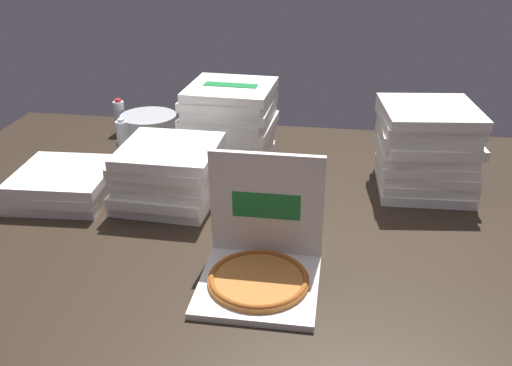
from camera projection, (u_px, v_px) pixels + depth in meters
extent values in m
cube|color=#2D2319|center=(243.00, 225.00, 2.40)|extent=(3.20, 2.40, 0.02)
cube|color=white|center=(258.00, 285.00, 1.98)|extent=(0.41, 0.41, 0.02)
cylinder|color=#B77033|center=(258.00, 280.00, 1.97)|extent=(0.35, 0.35, 0.02)
torus|color=#9C501E|center=(258.00, 278.00, 1.97)|extent=(0.34, 0.34, 0.02)
cube|color=white|center=(267.00, 204.00, 2.06)|extent=(0.41, 0.05, 0.41)
cube|color=#197A38|center=(266.00, 206.00, 2.05)|extent=(0.25, 0.01, 0.10)
cube|color=white|center=(232.00, 157.00, 2.98)|extent=(0.42, 0.42, 0.04)
cube|color=#197A38|center=(232.00, 153.00, 2.97)|extent=(0.27, 0.08, 0.00)
cube|color=white|center=(229.00, 149.00, 2.96)|extent=(0.42, 0.42, 0.04)
cube|color=#197A38|center=(229.00, 145.00, 2.95)|extent=(0.27, 0.08, 0.00)
cube|color=white|center=(231.00, 140.00, 2.95)|extent=(0.41, 0.41, 0.04)
cube|color=#197A38|center=(231.00, 136.00, 2.94)|extent=(0.27, 0.07, 0.00)
cube|color=white|center=(231.00, 133.00, 2.92)|extent=(0.43, 0.43, 0.04)
cube|color=#197A38|center=(231.00, 129.00, 2.91)|extent=(0.27, 0.08, 0.00)
cube|color=white|center=(232.00, 125.00, 2.90)|extent=(0.43, 0.43, 0.04)
cube|color=#197A38|center=(232.00, 120.00, 2.89)|extent=(0.27, 0.09, 0.00)
cube|color=white|center=(228.00, 116.00, 2.88)|extent=(0.44, 0.44, 0.04)
cube|color=white|center=(231.00, 107.00, 2.87)|extent=(0.42, 0.42, 0.04)
cube|color=white|center=(229.00, 99.00, 2.85)|extent=(0.44, 0.44, 0.04)
cube|color=#197A38|center=(229.00, 94.00, 2.84)|extent=(0.27, 0.09, 0.00)
cube|color=white|center=(231.00, 90.00, 2.83)|extent=(0.43, 0.43, 0.04)
cube|color=#197A38|center=(231.00, 85.00, 2.82)|extent=(0.27, 0.09, 0.00)
cube|color=white|center=(422.00, 184.00, 2.69)|extent=(0.43, 0.43, 0.04)
cube|color=white|center=(424.00, 175.00, 2.67)|extent=(0.43, 0.43, 0.04)
cube|color=white|center=(426.00, 166.00, 2.65)|extent=(0.42, 0.42, 0.04)
cube|color=white|center=(423.00, 157.00, 2.64)|extent=(0.44, 0.44, 0.04)
cube|color=#197A38|center=(424.00, 152.00, 2.63)|extent=(0.27, 0.09, 0.00)
cube|color=white|center=(424.00, 147.00, 2.62)|extent=(0.43, 0.43, 0.04)
cube|color=white|center=(429.00, 139.00, 2.59)|extent=(0.45, 0.45, 0.04)
cube|color=white|center=(427.00, 129.00, 2.58)|extent=(0.42, 0.42, 0.04)
cube|color=white|center=(428.00, 120.00, 2.56)|extent=(0.45, 0.45, 0.04)
cube|color=#197A38|center=(428.00, 115.00, 2.55)|extent=(0.27, 0.10, 0.00)
cube|color=white|center=(430.00, 111.00, 2.53)|extent=(0.46, 0.46, 0.04)
cube|color=white|center=(65.00, 192.00, 2.61)|extent=(0.44, 0.44, 0.04)
cube|color=white|center=(63.00, 184.00, 2.58)|extent=(0.42, 0.42, 0.04)
cube|color=#197A38|center=(63.00, 179.00, 2.57)|extent=(0.27, 0.08, 0.00)
cube|color=white|center=(63.00, 175.00, 2.56)|extent=(0.43, 0.43, 0.04)
cube|color=white|center=(169.00, 196.00, 2.58)|extent=(0.43, 0.43, 0.04)
cube|color=white|center=(168.00, 188.00, 2.55)|extent=(0.43, 0.43, 0.04)
cube|color=#197A38|center=(167.00, 183.00, 2.54)|extent=(0.27, 0.09, 0.00)
cube|color=white|center=(173.00, 177.00, 2.54)|extent=(0.44, 0.44, 0.04)
cube|color=#197A38|center=(172.00, 173.00, 2.53)|extent=(0.27, 0.10, 0.00)
cube|color=white|center=(169.00, 168.00, 2.52)|extent=(0.41, 0.41, 0.04)
cube|color=#197A38|center=(168.00, 163.00, 2.51)|extent=(0.27, 0.08, 0.00)
cube|color=white|center=(168.00, 160.00, 2.49)|extent=(0.43, 0.43, 0.04)
cube|color=#197A38|center=(167.00, 155.00, 2.48)|extent=(0.27, 0.09, 0.00)
cube|color=white|center=(169.00, 151.00, 2.47)|extent=(0.41, 0.41, 0.04)
cylinder|color=#B7BABF|center=(149.00, 127.00, 3.25)|extent=(0.31, 0.31, 0.14)
cylinder|color=silver|center=(201.00, 120.00, 3.28)|extent=(0.06, 0.06, 0.19)
cylinder|color=blue|center=(200.00, 103.00, 3.23)|extent=(0.03, 0.03, 0.02)
cylinder|color=silver|center=(120.00, 117.00, 3.32)|extent=(0.06, 0.06, 0.19)
cylinder|color=red|center=(118.00, 100.00, 3.28)|extent=(0.03, 0.03, 0.02)
cylinder|color=white|center=(123.00, 138.00, 3.02)|extent=(0.06, 0.06, 0.19)
cylinder|color=white|center=(121.00, 120.00, 2.97)|extent=(0.03, 0.03, 0.02)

